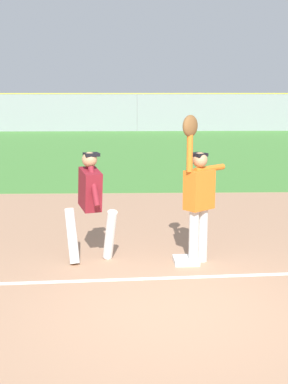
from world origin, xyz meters
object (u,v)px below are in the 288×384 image
(parked_car_tan, at_px, (31,117))
(baseball, at_px, (189,135))
(parked_car_blue, at_px, (213,116))
(first_base, at_px, (186,260))
(runner, at_px, (90,199))
(fielder, at_px, (198,192))
(parked_car_red, at_px, (121,116))

(parked_car_tan, bearing_deg, baseball, -77.84)
(parked_car_blue, bearing_deg, first_base, -103.01)
(runner, bearing_deg, fielder, -22.49)
(parked_car_blue, bearing_deg, baseball, -102.98)
(fielder, bearing_deg, parked_car_blue, -48.91)
(fielder, bearing_deg, parked_car_red, -36.21)
(fielder, height_order, parked_car_blue, fielder)
(parked_car_red, relative_size, parked_car_blue, 1.00)
(runner, bearing_deg, baseball, -18.58)
(first_base, relative_size, baseball, 5.14)
(runner, height_order, baseball, baseball)
(first_base, distance_m, baseball, 1.93)
(parked_car_tan, relative_size, parked_car_blue, 1.00)
(parked_car_tan, distance_m, parked_car_red, 5.68)
(runner, bearing_deg, parked_car_blue, 57.83)
(first_base, bearing_deg, parked_car_tan, 104.94)
(first_base, height_order, baseball, baseball)
(runner, relative_size, parked_car_tan, 0.38)
(fielder, distance_m, baseball, 0.86)
(runner, height_order, parked_car_red, runner)
(first_base, height_order, parked_car_red, parked_car_red)
(parked_car_red, bearing_deg, baseball, -84.10)
(fielder, height_order, parked_car_tan, fielder)
(parked_car_tan, height_order, parked_car_blue, same)
(first_base, bearing_deg, baseball, 74.75)
(parked_car_tan, height_order, parked_car_red, same)
(baseball, bearing_deg, fielder, -38.51)
(first_base, relative_size, parked_car_tan, 0.08)
(fielder, xyz_separation_m, runner, (-1.63, 0.09, -0.12))
(runner, distance_m, parked_car_blue, 27.23)
(first_base, xyz_separation_m, parked_car_blue, (4.57, 26.65, 0.63))
(runner, relative_size, baseball, 23.24)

